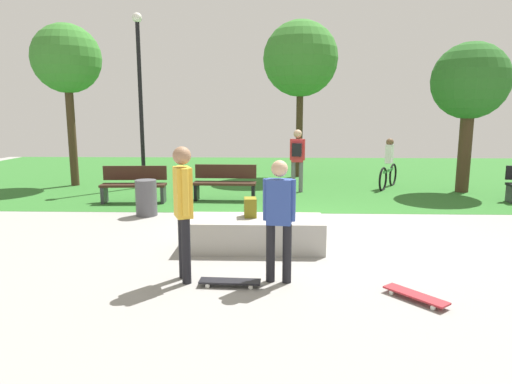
{
  "coord_description": "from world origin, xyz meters",
  "views": [
    {
      "loc": [
        -0.59,
        -8.59,
        2.23
      ],
      "look_at": [
        -0.83,
        -1.0,
        0.89
      ],
      "focal_mm": 31.49,
      "sensor_mm": 36.0,
      "label": 1
    }
  ],
  "objects_px": {
    "skateboard_spare": "(415,295)",
    "pedestrian_with_backpack": "(297,155)",
    "skater_watching": "(279,212)",
    "skater_performing_trick": "(183,203)",
    "lamp_post": "(140,86)",
    "park_bench_near_lamppost": "(134,183)",
    "tree_young_birch": "(470,83)",
    "skateboard_by_ledge": "(230,281)",
    "cyclist_on_bicycle": "(389,167)",
    "concrete_ledge": "(255,233)",
    "tree_broad_elm": "(301,59)",
    "tree_slender_maple": "(67,60)",
    "park_bench_far_left": "(225,182)",
    "trash_bin": "(146,198)",
    "backpack_on_ledge": "(250,207)"
  },
  "relations": [
    {
      "from": "trash_bin",
      "to": "park_bench_far_left",
      "type": "bearing_deg",
      "value": 49.65
    },
    {
      "from": "concrete_ledge",
      "to": "skater_watching",
      "type": "distance_m",
      "value": 1.7
    },
    {
      "from": "skater_watching",
      "to": "tree_slender_maple",
      "type": "xyz_separation_m",
      "value": [
        -6.2,
        7.92,
        2.83
      ]
    },
    {
      "from": "pedestrian_with_backpack",
      "to": "cyclist_on_bicycle",
      "type": "xyz_separation_m",
      "value": [
        2.79,
        0.82,
        -0.44
      ]
    },
    {
      "from": "skateboard_by_ledge",
      "to": "tree_broad_elm",
      "type": "relative_size",
      "value": 0.15
    },
    {
      "from": "park_bench_far_left",
      "to": "tree_young_birch",
      "type": "xyz_separation_m",
      "value": [
        6.65,
        1.44,
        2.56
      ]
    },
    {
      "from": "tree_young_birch",
      "to": "lamp_post",
      "type": "distance_m",
      "value": 9.34
    },
    {
      "from": "skater_performing_trick",
      "to": "park_bench_far_left",
      "type": "bearing_deg",
      "value": 90.21
    },
    {
      "from": "skater_performing_trick",
      "to": "tree_broad_elm",
      "type": "height_order",
      "value": "tree_broad_elm"
    },
    {
      "from": "tree_young_birch",
      "to": "pedestrian_with_backpack",
      "type": "height_order",
      "value": "tree_young_birch"
    },
    {
      "from": "skateboard_by_ledge",
      "to": "trash_bin",
      "type": "xyz_separation_m",
      "value": [
        -2.2,
        4.04,
        0.33
      ]
    },
    {
      "from": "skateboard_spare",
      "to": "park_bench_near_lamppost",
      "type": "xyz_separation_m",
      "value": [
        -5.18,
        5.88,
        0.42
      ]
    },
    {
      "from": "skater_performing_trick",
      "to": "lamp_post",
      "type": "bearing_deg",
      "value": 109.42
    },
    {
      "from": "backpack_on_ledge",
      "to": "skateboard_spare",
      "type": "bearing_deg",
      "value": 38.23
    },
    {
      "from": "lamp_post",
      "to": "cyclist_on_bicycle",
      "type": "relative_size",
      "value": 3.14
    },
    {
      "from": "tree_slender_maple",
      "to": "trash_bin",
      "type": "xyz_separation_m",
      "value": [
        3.36,
        -4.06,
        -3.38
      ]
    },
    {
      "from": "concrete_ledge",
      "to": "cyclist_on_bicycle",
      "type": "distance_m",
      "value": 7.3
    },
    {
      "from": "tree_broad_elm",
      "to": "skater_performing_trick",
      "type": "bearing_deg",
      "value": -102.02
    },
    {
      "from": "tree_broad_elm",
      "to": "tree_slender_maple",
      "type": "distance_m",
      "value": 7.44
    },
    {
      "from": "park_bench_near_lamppost",
      "to": "tree_young_birch",
      "type": "bearing_deg",
      "value": 11.46
    },
    {
      "from": "skater_performing_trick",
      "to": "skateboard_spare",
      "type": "distance_m",
      "value": 3.12
    },
    {
      "from": "pedestrian_with_backpack",
      "to": "cyclist_on_bicycle",
      "type": "relative_size",
      "value": 1.1
    },
    {
      "from": "skateboard_spare",
      "to": "park_bench_near_lamppost",
      "type": "distance_m",
      "value": 7.85
    },
    {
      "from": "skateboard_by_ledge",
      "to": "tree_slender_maple",
      "type": "relative_size",
      "value": 0.17
    },
    {
      "from": "skater_watching",
      "to": "lamp_post",
      "type": "relative_size",
      "value": 0.32
    },
    {
      "from": "skateboard_by_ledge",
      "to": "skateboard_spare",
      "type": "bearing_deg",
      "value": -9.42
    },
    {
      "from": "park_bench_far_left",
      "to": "tree_young_birch",
      "type": "height_order",
      "value": "tree_young_birch"
    },
    {
      "from": "concrete_ledge",
      "to": "skater_watching",
      "type": "bearing_deg",
      "value": -76.57
    },
    {
      "from": "park_bench_near_lamppost",
      "to": "lamp_post",
      "type": "xyz_separation_m",
      "value": [
        -0.41,
        2.33,
        2.53
      ]
    },
    {
      "from": "skater_watching",
      "to": "tree_young_birch",
      "type": "bearing_deg",
      "value": 52.99
    },
    {
      "from": "concrete_ledge",
      "to": "lamp_post",
      "type": "xyz_separation_m",
      "value": [
        -3.59,
        6.14,
        2.75
      ]
    },
    {
      "from": "tree_slender_maple",
      "to": "pedestrian_with_backpack",
      "type": "bearing_deg",
      "value": -8.3
    },
    {
      "from": "concrete_ledge",
      "to": "backpack_on_ledge",
      "type": "xyz_separation_m",
      "value": [
        -0.09,
        0.11,
        0.42
      ]
    },
    {
      "from": "tree_broad_elm",
      "to": "lamp_post",
      "type": "xyz_separation_m",
      "value": [
        -4.85,
        -2.48,
        -1.02
      ]
    },
    {
      "from": "pedestrian_with_backpack",
      "to": "lamp_post",
      "type": "bearing_deg",
      "value": 170.97
    },
    {
      "from": "park_bench_near_lamppost",
      "to": "tree_young_birch",
      "type": "height_order",
      "value": "tree_young_birch"
    },
    {
      "from": "skateboard_spare",
      "to": "concrete_ledge",
      "type": "bearing_deg",
      "value": 134.03
    },
    {
      "from": "lamp_post",
      "to": "pedestrian_with_backpack",
      "type": "xyz_separation_m",
      "value": [
        4.59,
        -0.73,
        -1.94
      ]
    },
    {
      "from": "skater_watching",
      "to": "tree_young_birch",
      "type": "height_order",
      "value": "tree_young_birch"
    },
    {
      "from": "concrete_ledge",
      "to": "pedestrian_with_backpack",
      "type": "xyz_separation_m",
      "value": [
        1.0,
        5.41,
        0.81
      ]
    },
    {
      "from": "skateboard_spare",
      "to": "skater_watching",
      "type": "bearing_deg",
      "value": 161.24
    },
    {
      "from": "skateboard_spare",
      "to": "trash_bin",
      "type": "height_order",
      "value": "trash_bin"
    },
    {
      "from": "concrete_ledge",
      "to": "skateboard_spare",
      "type": "distance_m",
      "value": 2.89
    },
    {
      "from": "backpack_on_ledge",
      "to": "trash_bin",
      "type": "bearing_deg",
      "value": -138.61
    },
    {
      "from": "skateboard_spare",
      "to": "pedestrian_with_backpack",
      "type": "distance_m",
      "value": 7.61
    },
    {
      "from": "concrete_ledge",
      "to": "tree_young_birch",
      "type": "distance_m",
      "value": 8.49
    },
    {
      "from": "backpack_on_ledge",
      "to": "tree_young_birch",
      "type": "height_order",
      "value": "tree_young_birch"
    },
    {
      "from": "skater_performing_trick",
      "to": "tree_broad_elm",
      "type": "xyz_separation_m",
      "value": [
        2.15,
        10.12,
        2.95
      ]
    },
    {
      "from": "park_bench_near_lamppost",
      "to": "tree_young_birch",
      "type": "xyz_separation_m",
      "value": [
        8.92,
        1.81,
        2.56
      ]
    },
    {
      "from": "skateboard_by_ledge",
      "to": "cyclist_on_bicycle",
      "type": "relative_size",
      "value": 0.5
    }
  ]
}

